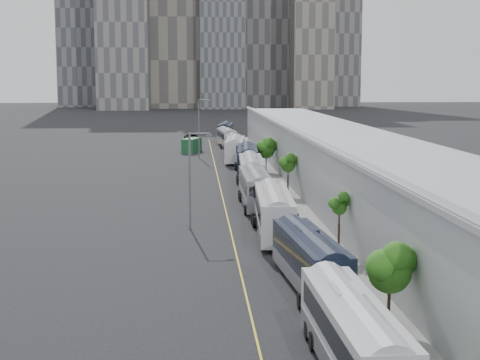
{
  "coord_description": "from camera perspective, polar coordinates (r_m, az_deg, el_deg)",
  "views": [
    {
      "loc": [
        -4.54,
        -25.25,
        13.05
      ],
      "look_at": [
        -0.02,
        48.02,
        3.0
      ],
      "focal_mm": 55.0,
      "sensor_mm": 36.0,
      "label": 1
    }
  ],
  "objects": [
    {
      "name": "tree_1",
      "position": [
        55.5,
        7.71,
        -2.08
      ],
      "size": [
        1.15,
        1.15,
        4.31
      ],
      "color": "black",
      "rests_on": "ground"
    },
    {
      "name": "bus_8",
      "position": [
        144.02,
        -1.05,
        3.21
      ],
      "size": [
        3.47,
        12.58,
        3.63
      ],
      "rotation": [
        0.0,
        0.0,
        0.08
      ],
      "color": "#979AA1",
      "rests_on": "ground"
    },
    {
      "name": "tree_2",
      "position": [
        83.28,
        3.75,
        1.29
      ],
      "size": [
        1.64,
        1.64,
        4.51
      ],
      "color": "black",
      "rests_on": "ground"
    },
    {
      "name": "tree_0",
      "position": [
        39.56,
        11.55,
        -6.5
      ],
      "size": [
        2.34,
        2.34,
        4.58
      ],
      "color": "black",
      "rests_on": "ground"
    },
    {
      "name": "bus_2",
      "position": [
        61.71,
        2.63,
        -2.83
      ],
      "size": [
        3.38,
        13.69,
        3.97
      ],
      "rotation": [
        0.0,
        0.0,
        -0.05
      ],
      "color": "silver",
      "rests_on": "ground"
    },
    {
      "name": "bus_9",
      "position": [
        159.26,
        -1.13,
        3.68
      ],
      "size": [
        3.99,
        13.41,
        3.86
      ],
      "rotation": [
        0.0,
        0.0,
        -0.1
      ],
      "color": "black",
      "rests_on": "ground"
    },
    {
      "name": "bus_7",
      "position": [
        128.08,
        -0.53,
        2.62
      ],
      "size": [
        2.94,
        12.16,
        3.53
      ],
      "rotation": [
        0.0,
        0.0,
        -0.04
      ],
      "color": "gray",
      "rests_on": "ground"
    },
    {
      "name": "lane_line",
      "position": [
        81.36,
        -1.34,
        -1.43
      ],
      "size": [
        0.12,
        160.0,
        0.02
      ],
      "primitive_type": "cube",
      "color": "gold",
      "rests_on": "ground"
    },
    {
      "name": "shipping_container",
      "position": [
        133.23,
        -3.77,
        2.71
      ],
      "size": [
        3.75,
        6.42,
        2.54
      ],
      "primitive_type": "cube",
      "rotation": [
        0.0,
        0.0,
        -0.28
      ],
      "color": "#154423",
      "rests_on": "ground"
    },
    {
      "name": "street_lamp_near",
      "position": [
        64.11,
        -3.75,
        0.51
      ],
      "size": [
        2.04,
        0.22,
        8.51
      ],
      "color": "#59595E",
      "rests_on": "ground"
    },
    {
      "name": "bus_0",
      "position": [
        33.52,
        8.73,
        -12.39
      ],
      "size": [
        2.82,
        12.54,
        3.65
      ],
      "rotation": [
        0.0,
        0.0,
        0.02
      ],
      "color": "silver",
      "rests_on": "ground"
    },
    {
      "name": "suv",
      "position": [
        154.88,
        -3.67,
        3.27
      ],
      "size": [
        4.08,
        6.63,
        1.71
      ],
      "primitive_type": "imported",
      "rotation": [
        0.0,
        0.0,
        0.21
      ],
      "color": "black",
      "rests_on": "ground"
    },
    {
      "name": "street_lamp_far",
      "position": [
        123.06,
        -3.13,
        4.32
      ],
      "size": [
        2.04,
        0.22,
        9.82
      ],
      "color": "#59595E",
      "rests_on": "ground"
    },
    {
      "name": "tree_3",
      "position": [
        104.07,
        2.04,
        2.59
      ],
      "size": [
        2.55,
        2.55,
        4.9
      ],
      "color": "black",
      "rests_on": "ground"
    },
    {
      "name": "sidewalk",
      "position": [
        82.42,
        5.97,
        -1.32
      ],
      "size": [
        10.0,
        170.0,
        0.12
      ],
      "primitive_type": "cube",
      "color": "gray",
      "rests_on": "ground"
    },
    {
      "name": "bus_3",
      "position": [
        75.96,
        1.18,
        -0.87
      ],
      "size": [
        2.92,
        13.08,
        3.82
      ],
      "rotation": [
        0.0,
        0.0,
        -0.0
      ],
      "color": "gray",
      "rests_on": "ground"
    },
    {
      "name": "bus_4",
      "position": [
        88.02,
        0.89,
        0.37
      ],
      "size": [
        3.31,
        13.72,
        3.98
      ],
      "rotation": [
        0.0,
        0.0,
        -0.04
      ],
      "color": "#AFB0B9",
      "rests_on": "ground"
    },
    {
      "name": "bus_6",
      "position": [
        117.74,
        -0.39,
        2.25
      ],
      "size": [
        3.98,
        13.78,
        3.97
      ],
      "rotation": [
        0.0,
        0.0,
        -0.09
      ],
      "color": "silver",
      "rests_on": "ground"
    },
    {
      "name": "depot",
      "position": [
        82.7,
        8.74,
        1.08
      ],
      "size": [
        12.45,
        160.4,
        7.2
      ],
      "color": "gray",
      "rests_on": "ground"
    },
    {
      "name": "bus_5",
      "position": [
        102.61,
        0.57,
        1.43
      ],
      "size": [
        3.62,
        13.78,
        3.98
      ],
      "rotation": [
        0.0,
        0.0,
        -0.06
      ],
      "color": "#161F33",
      "rests_on": "ground"
    },
    {
      "name": "bus_1",
      "position": [
        46.84,
        5.43,
        -6.51
      ],
      "size": [
        3.44,
        12.4,
        3.58
      ],
      "rotation": [
        0.0,
        0.0,
        0.08
      ],
      "color": "black",
      "rests_on": "ground"
    }
  ]
}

